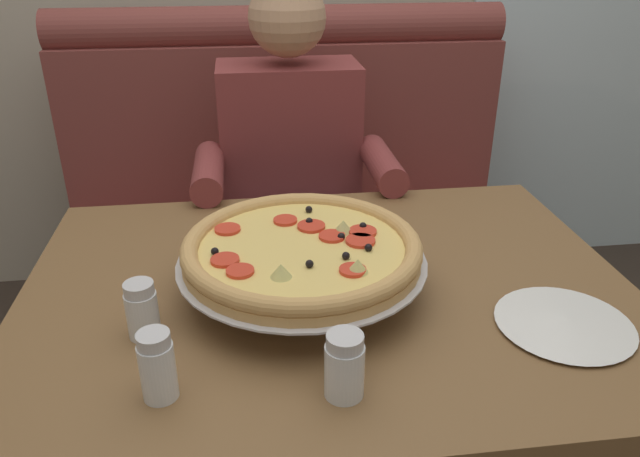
{
  "coord_description": "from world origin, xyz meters",
  "views": [
    {
      "loc": [
        -0.14,
        -0.98,
        1.36
      ],
      "look_at": [
        -0.01,
        0.09,
        0.83
      ],
      "focal_mm": 34.11,
      "sensor_mm": 36.0,
      "label": 1
    }
  ],
  "objects_px": {
    "patio_chair": "(516,99)",
    "dining_table": "(328,327)",
    "shaker_oregano": "(143,314)",
    "shaker_pepper_flakes": "(344,370)",
    "pizza": "(302,250)",
    "plate_near_left": "(565,321)",
    "shaker_parmesan": "(158,370)",
    "booth_bench": "(291,236)",
    "diner_main": "(293,181)"
  },
  "relations": [
    {
      "from": "shaker_parmesan",
      "to": "plate_near_left",
      "type": "distance_m",
      "value": 0.67
    },
    {
      "from": "diner_main",
      "to": "patio_chair",
      "type": "bearing_deg",
      "value": 47.96
    },
    {
      "from": "booth_bench",
      "to": "shaker_parmesan",
      "type": "distance_m",
      "value": 1.27
    },
    {
      "from": "shaker_oregano",
      "to": "plate_near_left",
      "type": "distance_m",
      "value": 0.71
    },
    {
      "from": "pizza",
      "to": "shaker_oregano",
      "type": "bearing_deg",
      "value": -159.59
    },
    {
      "from": "diner_main",
      "to": "shaker_pepper_flakes",
      "type": "relative_size",
      "value": 12.32
    },
    {
      "from": "shaker_pepper_flakes",
      "to": "plate_near_left",
      "type": "bearing_deg",
      "value": 16.42
    },
    {
      "from": "shaker_pepper_flakes",
      "to": "booth_bench",
      "type": "bearing_deg",
      "value": 89.01
    },
    {
      "from": "shaker_oregano",
      "to": "plate_near_left",
      "type": "height_order",
      "value": "shaker_oregano"
    },
    {
      "from": "dining_table",
      "to": "diner_main",
      "type": "distance_m",
      "value": 0.64
    },
    {
      "from": "shaker_parmesan",
      "to": "patio_chair",
      "type": "xyz_separation_m",
      "value": [
        1.62,
        2.4,
        -0.27
      ]
    },
    {
      "from": "pizza",
      "to": "patio_chair",
      "type": "bearing_deg",
      "value": 57.12
    },
    {
      "from": "pizza",
      "to": "patio_chair",
      "type": "distance_m",
      "value": 2.57
    },
    {
      "from": "shaker_pepper_flakes",
      "to": "shaker_parmesan",
      "type": "relative_size",
      "value": 0.94
    },
    {
      "from": "patio_chair",
      "to": "shaker_oregano",
      "type": "bearing_deg",
      "value": -126.47
    },
    {
      "from": "shaker_parmesan",
      "to": "diner_main",
      "type": "bearing_deg",
      "value": 73.24
    },
    {
      "from": "diner_main",
      "to": "shaker_oregano",
      "type": "bearing_deg",
      "value": -112.65
    },
    {
      "from": "shaker_pepper_flakes",
      "to": "dining_table",
      "type": "bearing_deg",
      "value": 86.05
    },
    {
      "from": "booth_bench",
      "to": "diner_main",
      "type": "xyz_separation_m",
      "value": [
        -0.01,
        -0.27,
        0.31
      ]
    },
    {
      "from": "pizza",
      "to": "shaker_parmesan",
      "type": "relative_size",
      "value": 4.14
    },
    {
      "from": "shaker_parmesan",
      "to": "pizza",
      "type": "bearing_deg",
      "value": 47.7
    },
    {
      "from": "patio_chair",
      "to": "plate_near_left",
      "type": "bearing_deg",
      "value": -112.48
    },
    {
      "from": "patio_chair",
      "to": "shaker_pepper_flakes",
      "type": "bearing_deg",
      "value": -119.17
    },
    {
      "from": "dining_table",
      "to": "diner_main",
      "type": "relative_size",
      "value": 0.9
    },
    {
      "from": "shaker_parmesan",
      "to": "plate_near_left",
      "type": "xyz_separation_m",
      "value": [
        0.66,
        0.09,
        -0.04
      ]
    },
    {
      "from": "booth_bench",
      "to": "plate_near_left",
      "type": "relative_size",
      "value": 6.62
    },
    {
      "from": "dining_table",
      "to": "patio_chair",
      "type": "height_order",
      "value": "patio_chair"
    },
    {
      "from": "pizza",
      "to": "shaker_parmesan",
      "type": "bearing_deg",
      "value": -132.3
    },
    {
      "from": "booth_bench",
      "to": "shaker_oregano",
      "type": "distance_m",
      "value": 1.14
    },
    {
      "from": "booth_bench",
      "to": "dining_table",
      "type": "height_order",
      "value": "booth_bench"
    },
    {
      "from": "booth_bench",
      "to": "patio_chair",
      "type": "bearing_deg",
      "value": 42.56
    },
    {
      "from": "patio_chair",
      "to": "dining_table",
      "type": "bearing_deg",
      "value": -122.09
    },
    {
      "from": "booth_bench",
      "to": "shaker_oregano",
      "type": "bearing_deg",
      "value": -107.67
    },
    {
      "from": "pizza",
      "to": "plate_near_left",
      "type": "height_order",
      "value": "pizza"
    },
    {
      "from": "dining_table",
      "to": "shaker_oregano",
      "type": "distance_m",
      "value": 0.37
    },
    {
      "from": "booth_bench",
      "to": "diner_main",
      "type": "relative_size",
      "value": 1.2
    },
    {
      "from": "dining_table",
      "to": "shaker_pepper_flakes",
      "type": "relative_size",
      "value": 11.12
    },
    {
      "from": "shaker_oregano",
      "to": "patio_chair",
      "type": "relative_size",
      "value": 0.12
    },
    {
      "from": "dining_table",
      "to": "booth_bench",
      "type": "bearing_deg",
      "value": 90.0
    },
    {
      "from": "shaker_pepper_flakes",
      "to": "plate_near_left",
      "type": "height_order",
      "value": "shaker_pepper_flakes"
    },
    {
      "from": "dining_table",
      "to": "shaker_oregano",
      "type": "relative_size",
      "value": 11.48
    },
    {
      "from": "dining_table",
      "to": "pizza",
      "type": "xyz_separation_m",
      "value": [
        -0.05,
        -0.02,
        0.18
      ]
    },
    {
      "from": "shaker_pepper_flakes",
      "to": "pizza",
      "type": "bearing_deg",
      "value": 96.1
    },
    {
      "from": "shaker_oregano",
      "to": "shaker_pepper_flakes",
      "type": "bearing_deg",
      "value": -31.06
    },
    {
      "from": "dining_table",
      "to": "patio_chair",
      "type": "distance_m",
      "value": 2.52
    },
    {
      "from": "pizza",
      "to": "shaker_pepper_flakes",
      "type": "height_order",
      "value": "pizza"
    },
    {
      "from": "diner_main",
      "to": "booth_bench",
      "type": "bearing_deg",
      "value": 87.74
    },
    {
      "from": "pizza",
      "to": "shaker_oregano",
      "type": "relative_size",
      "value": 4.53
    },
    {
      "from": "shaker_oregano",
      "to": "patio_chair",
      "type": "height_order",
      "value": "patio_chair"
    },
    {
      "from": "shaker_pepper_flakes",
      "to": "plate_near_left",
      "type": "xyz_separation_m",
      "value": [
        0.4,
        0.12,
        -0.03
      ]
    }
  ]
}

